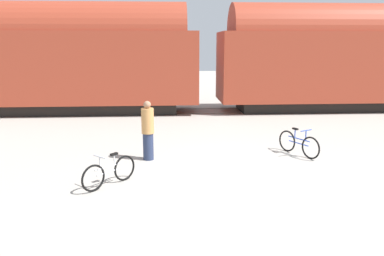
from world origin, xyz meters
TOP-DOWN VIEW (x-y plane):
  - ground_plane at (0.00, 0.00)m, footprint 80.00×80.00m
  - freight_train at (0.00, 10.23)m, footprint 58.04×2.97m
  - rail_near at (0.00, 9.51)m, footprint 70.04×0.07m
  - rail_far at (0.00, 10.94)m, footprint 70.04×0.07m
  - bicycle_silver at (-3.52, -0.11)m, footprint 1.14×1.21m
  - bicycle_blue at (2.00, 2.17)m, footprint 0.83×1.49m
  - person_in_tan at (-2.68, 2.00)m, footprint 0.37×0.37m

SIDE VIEW (x-z plane):
  - ground_plane at x=0.00m, z-range 0.00..0.00m
  - rail_near at x=0.00m, z-range 0.00..0.01m
  - rail_far at x=0.00m, z-range 0.00..0.01m
  - bicycle_silver at x=-3.52m, z-range -0.06..0.76m
  - bicycle_blue at x=2.00m, z-range -0.06..0.80m
  - person_in_tan at x=-2.68m, z-range 0.00..1.79m
  - freight_train at x=0.00m, z-range 0.14..5.57m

